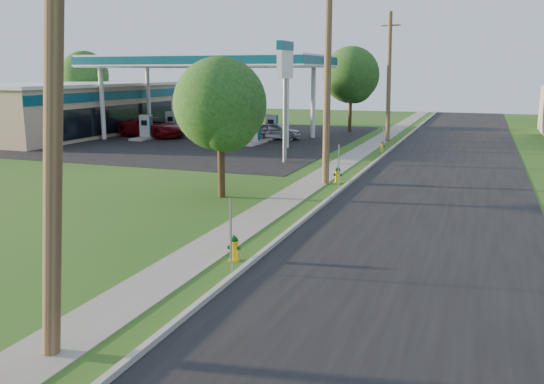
% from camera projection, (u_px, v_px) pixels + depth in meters
% --- Properties ---
extents(ground_plane, '(140.00, 140.00, 0.00)m').
position_uv_depth(ground_plane, '(132.00, 340.00, 11.27)').
color(ground_plane, '#215217').
rests_on(ground_plane, ground).
extents(road, '(8.00, 120.00, 0.02)m').
position_uv_depth(road, '(421.00, 231.00, 18.96)').
color(road, black).
rests_on(road, ground).
extents(curb, '(0.15, 120.00, 0.15)m').
position_uv_depth(curb, '(305.00, 219.00, 20.29)').
color(curb, '#A3A095').
rests_on(curb, ground).
extents(sidewalk, '(1.50, 120.00, 0.03)m').
position_uv_depth(sidewalk, '(259.00, 216.00, 20.88)').
color(sidewalk, gray).
rests_on(sidewalk, ground).
extents(forecourt, '(26.00, 28.00, 0.02)m').
position_uv_depth(forecourt, '(187.00, 138.00, 46.07)').
color(forecourt, black).
rests_on(forecourt, ground).
extents(utility_pole_near, '(1.40, 0.32, 9.48)m').
position_uv_depth(utility_pole_near, '(53.00, 93.00, 9.57)').
color(utility_pole_near, brown).
rests_on(utility_pole_near, ground).
extents(utility_pole_mid, '(1.40, 0.32, 9.80)m').
position_uv_depth(utility_pole_mid, '(327.00, 77.00, 26.10)').
color(utility_pole_mid, brown).
rests_on(utility_pole_mid, ground).
extents(utility_pole_far, '(1.40, 0.32, 9.50)m').
position_uv_depth(utility_pole_far, '(389.00, 77.00, 42.68)').
color(utility_pole_far, brown).
rests_on(utility_pole_far, ground).
extents(sign_post_near, '(0.05, 0.04, 2.00)m').
position_uv_depth(sign_post_near, '(231.00, 236.00, 14.85)').
color(sign_post_near, gray).
rests_on(sign_post_near, ground).
extents(sign_post_mid, '(0.05, 0.04, 2.00)m').
position_uv_depth(sign_post_mid, '(339.00, 167.00, 25.70)').
color(sign_post_mid, gray).
rests_on(sign_post_mid, ground).
extents(sign_post_far, '(0.05, 0.04, 2.00)m').
position_uv_depth(sign_post_far, '(383.00, 138.00, 36.92)').
color(sign_post_far, gray).
rests_on(sign_post_far, ground).
extents(gas_canopy, '(18.18, 9.18, 6.40)m').
position_uv_depth(gas_canopy, '(208.00, 62.00, 44.19)').
color(gas_canopy, silver).
rests_on(gas_canopy, ground).
extents(fuel_pump_nw, '(1.20, 3.20, 1.90)m').
position_uv_depth(fuel_pump_nw, '(146.00, 130.00, 44.92)').
color(fuel_pump_nw, '#A3A095').
rests_on(fuel_pump_nw, ground).
extents(fuel_pump_ne, '(1.20, 3.20, 1.90)m').
position_uv_depth(fuel_pump_ne, '(253.00, 134.00, 41.90)').
color(fuel_pump_ne, '#A3A095').
rests_on(fuel_pump_ne, ground).
extents(fuel_pump_sw, '(1.20, 3.20, 1.90)m').
position_uv_depth(fuel_pump_sw, '(172.00, 126.00, 48.60)').
color(fuel_pump_sw, '#A3A095').
rests_on(fuel_pump_sw, ground).
extents(fuel_pump_se, '(1.20, 3.20, 1.90)m').
position_uv_depth(fuel_pump_se, '(272.00, 129.00, 45.58)').
color(fuel_pump_se, '#A3A095').
rests_on(fuel_pump_se, ground).
extents(convenience_store, '(10.40, 22.40, 4.25)m').
position_uv_depth(convenience_store, '(73.00, 108.00, 49.32)').
color(convenience_store, tan).
rests_on(convenience_store, ground).
extents(price_pylon, '(0.34, 2.04, 6.85)m').
position_uv_depth(price_pylon, '(285.00, 67.00, 32.36)').
color(price_pylon, gray).
rests_on(price_pylon, ground).
extents(tree_verge, '(3.82, 3.82, 5.79)m').
position_uv_depth(tree_verge, '(222.00, 108.00, 23.35)').
color(tree_verge, '#322014').
rests_on(tree_verge, ground).
extents(tree_lot, '(4.86, 4.86, 7.36)m').
position_uv_depth(tree_lot, '(352.00, 77.00, 49.41)').
color(tree_lot, '#322014').
rests_on(tree_lot, ground).
extents(tree_back, '(4.81, 4.81, 7.30)m').
position_uv_depth(tree_back, '(85.00, 77.00, 58.49)').
color(tree_back, '#322014').
rests_on(tree_back, ground).
extents(hydrant_near, '(0.38, 0.34, 0.74)m').
position_uv_depth(hydrant_near, '(234.00, 248.00, 15.95)').
color(hydrant_near, yellow).
rests_on(hydrant_near, ground).
extents(hydrant_mid, '(0.41, 0.37, 0.79)m').
position_uv_depth(hydrant_mid, '(338.00, 175.00, 27.16)').
color(hydrant_mid, '#FFE500').
rests_on(hydrant_mid, ground).
extents(hydrant_far, '(0.37, 0.33, 0.72)m').
position_uv_depth(hydrant_far, '(382.00, 147.00, 37.79)').
color(hydrant_far, yellow).
rests_on(hydrant_far, ground).
extents(car_red, '(6.38, 3.94, 1.65)m').
position_uv_depth(car_red, '(153.00, 127.00, 46.25)').
color(car_red, '#66080D').
rests_on(car_red, ground).
extents(car_silver, '(4.19, 2.25, 1.36)m').
position_uv_depth(car_silver, '(275.00, 131.00, 44.66)').
color(car_silver, '#ACAEB2').
rests_on(car_silver, ground).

